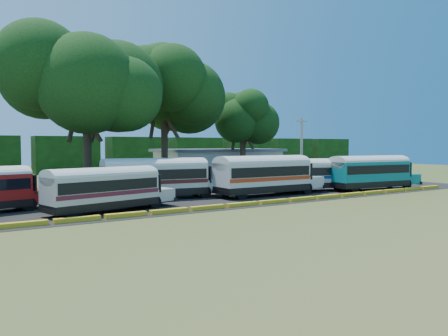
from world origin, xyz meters
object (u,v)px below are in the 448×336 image
bus_white_red (265,173)px  tree_west (86,80)px  bus_teal (371,170)px  bus_cream_west (105,187)px

bus_white_red → tree_west: 19.40m
bus_white_red → bus_teal: 12.22m
bus_white_red → bus_teal: size_ratio=1.02×
bus_teal → tree_west: size_ratio=0.71×
bus_teal → tree_west: 29.55m
bus_white_red → tree_west: size_ratio=0.72×
bus_teal → tree_west: (-24.41, 14.14, 8.80)m
bus_white_red → bus_teal: bearing=-9.4°
bus_cream_west → bus_white_red: bearing=-6.6°
bus_cream_west → bus_white_red: bus_white_red is taller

